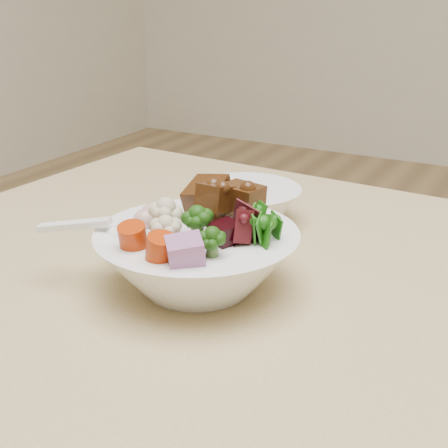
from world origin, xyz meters
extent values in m
cylinder|color=tan|center=(-0.60, 0.36, 0.31)|extent=(0.05, 0.05, 0.63)
cylinder|color=tan|center=(-0.13, 0.39, 0.23)|extent=(0.04, 0.04, 0.45)
cylinder|color=tan|center=(-0.11, 0.77, 0.23)|extent=(0.04, 0.04, 0.45)
sphere|color=black|center=(-0.26, -0.02, 0.73)|extent=(0.03, 0.03, 0.03)
sphere|color=beige|center=(-0.29, -0.02, 0.74)|extent=(0.04, 0.04, 0.04)
cube|color=black|center=(-0.22, 0.01, 0.73)|extent=(0.04, 0.03, 0.02)
cube|color=#9D5F92|center=(-0.24, -0.07, 0.73)|extent=(0.04, 0.05, 0.04)
cylinder|color=#AD2404|center=(-0.30, -0.07, 0.73)|extent=(0.03, 0.03, 0.03)
sphere|color=tan|center=(-0.33, -0.01, 0.73)|extent=(0.02, 0.02, 0.02)
ellipsoid|color=white|center=(-0.33, -0.04, 0.72)|extent=(0.05, 0.04, 0.01)
cube|color=white|center=(-0.38, -0.06, 0.73)|extent=(0.08, 0.04, 0.02)
camera|label=1|loc=(0.03, -0.50, 0.96)|focal=50.00mm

